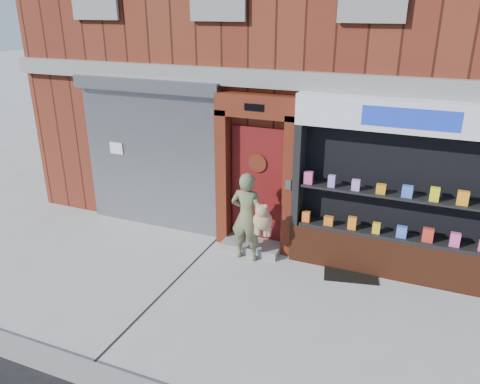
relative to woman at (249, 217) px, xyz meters
The scene contains 7 objects.
ground 1.74m from the woman, 63.20° to the right, with size 80.00×80.00×0.00m, color #9E9E99.
building 5.65m from the woman, 81.51° to the left, with size 12.00×8.16×8.00m.
shutter_bay 2.54m from the woman, 166.37° to the left, with size 3.10×0.30×3.04m.
red_door_bay 0.80m from the woman, 96.82° to the left, with size 1.52×0.58×2.90m.
pharmacy_bay 2.54m from the woman, 10.37° to the left, with size 3.50×0.41×3.00m.
woman is the anchor object (origin of this frame).
doormat 2.00m from the woman, ahead, with size 0.90×0.63×0.02m, color black.
Camera 1 is at (2.03, -5.62, 4.27)m, focal length 35.00 mm.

